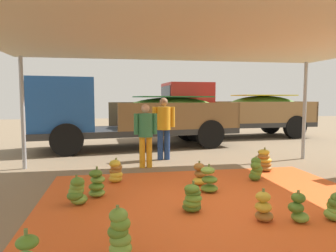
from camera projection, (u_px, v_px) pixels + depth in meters
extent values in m
plane|color=#7F6B51|center=(177.00, 166.00, 8.19)|extent=(40.00, 40.00, 0.00)
cube|color=#E05B23|center=(213.00, 203.00, 5.24)|extent=(5.75, 4.64, 0.01)
cylinder|color=#9EA0A5|center=(23.00, 113.00, 7.71)|extent=(0.10, 0.10, 2.76)
cylinder|color=#9EA0A5|center=(305.00, 111.00, 9.02)|extent=(0.10, 0.10, 2.76)
cube|color=beige|center=(215.00, 32.00, 5.00)|extent=(8.00, 7.00, 0.06)
ellipsoid|color=#996628|center=(264.00, 216.00, 4.46)|extent=(0.35, 0.35, 0.15)
ellipsoid|color=gold|center=(263.00, 207.00, 4.42)|extent=(0.30, 0.30, 0.15)
ellipsoid|color=gold|center=(263.00, 197.00, 4.43)|extent=(0.21, 0.21, 0.15)
cylinder|color=olive|center=(263.00, 193.00, 4.43)|extent=(0.04, 0.04, 0.12)
ellipsoid|color=gold|center=(115.00, 178.00, 6.51)|extent=(0.32, 0.32, 0.16)
ellipsoid|color=gold|center=(116.00, 175.00, 6.52)|extent=(0.36, 0.36, 0.16)
ellipsoid|color=#996628|center=(115.00, 171.00, 6.53)|extent=(0.36, 0.36, 0.16)
ellipsoid|color=#996628|center=(116.00, 167.00, 6.51)|extent=(0.27, 0.27, 0.16)
ellipsoid|color=gold|center=(115.00, 164.00, 6.49)|extent=(0.33, 0.33, 0.16)
cylinder|color=olive|center=(116.00, 161.00, 6.50)|extent=(0.04, 0.04, 0.12)
ellipsoid|color=#60932D|center=(209.00, 188.00, 5.85)|extent=(0.45, 0.45, 0.14)
ellipsoid|color=#518428|center=(210.00, 180.00, 5.80)|extent=(0.36, 0.36, 0.14)
ellipsoid|color=#75A83D|center=(208.00, 170.00, 5.80)|extent=(0.36, 0.36, 0.14)
cylinder|color=olive|center=(209.00, 167.00, 5.79)|extent=(0.04, 0.04, 0.12)
ellipsoid|color=gold|center=(199.00, 181.00, 6.32)|extent=(0.38, 0.38, 0.15)
ellipsoid|color=#996628|center=(200.00, 174.00, 6.34)|extent=(0.27, 0.27, 0.15)
ellipsoid|color=#996628|center=(199.00, 167.00, 6.30)|extent=(0.28, 0.28, 0.15)
cylinder|color=olive|center=(199.00, 164.00, 6.30)|extent=(0.04, 0.04, 0.12)
ellipsoid|color=#6B9E38|center=(300.00, 217.00, 4.42)|extent=(0.25, 0.25, 0.15)
ellipsoid|color=#477523|center=(296.00, 208.00, 4.42)|extent=(0.28, 0.28, 0.15)
ellipsoid|color=#477523|center=(298.00, 198.00, 4.44)|extent=(0.27, 0.27, 0.15)
cylinder|color=olive|center=(298.00, 194.00, 4.41)|extent=(0.04, 0.04, 0.12)
ellipsoid|color=#518428|center=(27.00, 242.00, 2.93)|extent=(0.30, 0.30, 0.13)
cylinder|color=olive|center=(26.00, 235.00, 2.95)|extent=(0.04, 0.04, 0.12)
ellipsoid|color=#75A83D|center=(121.00, 248.00, 3.47)|extent=(0.36, 0.36, 0.17)
ellipsoid|color=#6B9E38|center=(120.00, 240.00, 3.48)|extent=(0.32, 0.32, 0.17)
ellipsoid|color=#518428|center=(118.00, 231.00, 3.48)|extent=(0.29, 0.29, 0.17)
ellipsoid|color=#60932D|center=(121.00, 224.00, 3.46)|extent=(0.23, 0.23, 0.17)
ellipsoid|color=#6B9E38|center=(118.00, 216.00, 3.46)|extent=(0.25, 0.25, 0.17)
cylinder|color=olive|center=(118.00, 210.00, 3.45)|extent=(0.04, 0.04, 0.12)
ellipsoid|color=#6B9E38|center=(335.00, 214.00, 4.48)|extent=(0.36, 0.36, 0.17)
ellipsoid|color=#6B9E38|center=(79.00, 199.00, 5.16)|extent=(0.39, 0.39, 0.17)
ellipsoid|color=#477523|center=(75.00, 196.00, 5.12)|extent=(0.32, 0.32, 0.17)
ellipsoid|color=#6B9E38|center=(76.00, 190.00, 5.16)|extent=(0.35, 0.35, 0.17)
ellipsoid|color=#6B9E38|center=(77.00, 186.00, 5.15)|extent=(0.33, 0.33, 0.17)
ellipsoid|color=#518428|center=(78.00, 182.00, 5.12)|extent=(0.31, 0.31, 0.17)
cylinder|color=olive|center=(77.00, 179.00, 5.12)|extent=(0.04, 0.04, 0.12)
ellipsoid|color=#477523|center=(255.00, 176.00, 6.66)|extent=(0.35, 0.35, 0.18)
ellipsoid|color=#60932D|center=(256.00, 173.00, 6.66)|extent=(0.33, 0.33, 0.18)
ellipsoid|color=#518428|center=(257.00, 169.00, 6.62)|extent=(0.29, 0.29, 0.18)
ellipsoid|color=#518428|center=(256.00, 166.00, 6.59)|extent=(0.29, 0.29, 0.18)
ellipsoid|color=#477523|center=(256.00, 161.00, 6.63)|extent=(0.26, 0.26, 0.18)
cylinder|color=olive|center=(256.00, 159.00, 6.61)|extent=(0.04, 0.04, 0.12)
ellipsoid|color=#996628|center=(265.00, 168.00, 7.53)|extent=(0.42, 0.42, 0.14)
ellipsoid|color=#996628|center=(265.00, 164.00, 7.54)|extent=(0.34, 0.34, 0.14)
ellipsoid|color=gold|center=(265.00, 160.00, 7.53)|extent=(0.39, 0.39, 0.14)
ellipsoid|color=#996628|center=(264.00, 156.00, 7.50)|extent=(0.36, 0.36, 0.14)
ellipsoid|color=gold|center=(264.00, 152.00, 7.51)|extent=(0.31, 0.31, 0.14)
cylinder|color=olive|center=(265.00, 150.00, 7.49)|extent=(0.04, 0.04, 0.12)
ellipsoid|color=#75A83D|center=(97.00, 193.00, 5.58)|extent=(0.41, 0.41, 0.14)
ellipsoid|color=#518428|center=(97.00, 187.00, 5.54)|extent=(0.34, 0.34, 0.14)
ellipsoid|color=#75A83D|center=(98.00, 179.00, 5.56)|extent=(0.36, 0.36, 0.14)
ellipsoid|color=#477523|center=(96.00, 174.00, 5.50)|extent=(0.31, 0.31, 0.14)
cylinder|color=olive|center=(97.00, 170.00, 5.52)|extent=(0.04, 0.04, 0.12)
ellipsoid|color=#477523|center=(192.00, 207.00, 4.85)|extent=(0.41, 0.41, 0.14)
ellipsoid|color=#60932D|center=(192.00, 203.00, 4.81)|extent=(0.39, 0.39, 0.14)
ellipsoid|color=#60932D|center=(193.00, 198.00, 4.81)|extent=(0.30, 0.30, 0.14)
ellipsoid|color=#477523|center=(193.00, 193.00, 4.85)|extent=(0.25, 0.25, 0.14)
ellipsoid|color=#518428|center=(192.00, 189.00, 4.80)|extent=(0.32, 0.32, 0.14)
cylinder|color=olive|center=(193.00, 185.00, 4.81)|extent=(0.04, 0.04, 0.12)
cube|color=#2D2D2D|center=(137.00, 131.00, 11.19)|extent=(7.25, 3.18, 0.20)
cube|color=#1E4C93|center=(61.00, 104.00, 10.33)|extent=(2.23, 2.30, 1.70)
cube|color=#232D38|center=(28.00, 94.00, 9.99)|extent=(0.27, 1.76, 0.75)
cube|color=brown|center=(182.00, 116.00, 10.54)|extent=(4.31, 0.69, 0.90)
cube|color=brown|center=(163.00, 113.00, 12.57)|extent=(4.31, 0.69, 0.90)
cube|color=brown|center=(224.00, 114.00, 12.21)|extent=(0.39, 2.21, 0.90)
ellipsoid|color=#75A83D|center=(172.00, 112.00, 11.54)|extent=(4.05, 2.38, 1.08)
cube|color=#237533|center=(172.00, 97.00, 11.49)|extent=(2.82, 2.04, 0.04)
cylinder|color=black|center=(67.00, 140.00, 9.51)|extent=(1.03, 0.42, 1.00)
cylinder|color=black|center=(66.00, 133.00, 11.42)|extent=(1.03, 0.42, 1.00)
cylinder|color=black|center=(210.00, 134.00, 10.97)|extent=(1.03, 0.42, 1.00)
cylinder|color=black|center=(188.00, 129.00, 12.89)|extent=(1.03, 0.42, 1.00)
cube|color=#2D2D2D|center=(237.00, 124.00, 14.19)|extent=(6.69, 2.51, 0.20)
cube|color=red|center=(187.00, 103.00, 13.59)|extent=(1.94, 2.12, 1.70)
cube|color=#232D38|center=(166.00, 95.00, 13.36)|extent=(0.10, 1.77, 0.75)
cube|color=olive|center=(276.00, 112.00, 13.37)|extent=(4.09, 0.26, 0.90)
cube|color=olive|center=(252.00, 111.00, 15.44)|extent=(4.09, 0.26, 0.90)
cube|color=olive|center=(302.00, 111.00, 14.84)|extent=(0.18, 2.21, 0.90)
ellipsoid|color=#477523|center=(263.00, 109.00, 14.40)|extent=(3.68, 2.02, 1.16)
cube|color=yellow|center=(263.00, 95.00, 14.34)|extent=(2.53, 1.79, 0.04)
cylinder|color=black|center=(197.00, 129.00, 12.73)|extent=(1.01, 0.32, 1.00)
cylinder|color=black|center=(183.00, 125.00, 14.69)|extent=(1.01, 0.32, 1.00)
cylinder|color=black|center=(295.00, 127.00, 13.70)|extent=(1.01, 0.32, 1.00)
cylinder|color=black|center=(270.00, 123.00, 15.66)|extent=(1.01, 0.32, 1.00)
cylinder|color=navy|center=(160.00, 145.00, 8.95)|extent=(0.16, 0.16, 0.86)
cylinder|color=navy|center=(167.00, 145.00, 8.98)|extent=(0.16, 0.16, 0.86)
cylinder|color=orange|center=(164.00, 118.00, 8.90)|extent=(0.39, 0.39, 0.65)
cylinder|color=orange|center=(155.00, 117.00, 8.85)|extent=(0.13, 0.13, 0.57)
cylinder|color=orange|center=(173.00, 117.00, 8.94)|extent=(0.13, 0.13, 0.57)
sphere|color=#936B4C|center=(164.00, 102.00, 8.86)|extent=(0.23, 0.23, 0.23)
cylinder|color=orange|center=(142.00, 152.00, 7.93)|extent=(0.15, 0.15, 0.78)
cylinder|color=orange|center=(149.00, 152.00, 7.96)|extent=(0.15, 0.15, 0.78)
cylinder|color=#337A4C|center=(146.00, 125.00, 7.89)|extent=(0.36, 0.36, 0.59)
cylinder|color=#337A4C|center=(136.00, 124.00, 7.84)|extent=(0.11, 0.11, 0.52)
cylinder|color=#337A4C|center=(155.00, 124.00, 7.93)|extent=(0.11, 0.11, 0.52)
sphere|color=tan|center=(145.00, 108.00, 7.85)|extent=(0.21, 0.21, 0.21)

